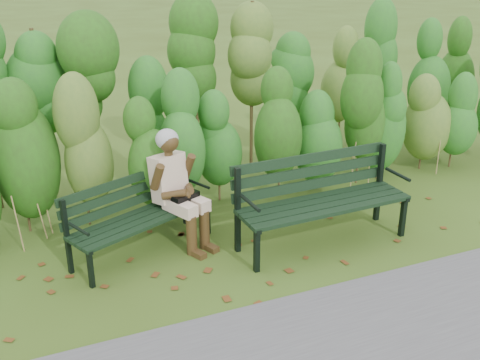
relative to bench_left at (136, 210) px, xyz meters
name	(u,v)px	position (x,y,z in m)	size (l,w,h in m)	color
ground	(252,252)	(1.15, -0.57, -0.49)	(80.00, 80.00, 0.00)	#354915
hedge_band	(196,105)	(1.15, 1.29, 0.76)	(11.04, 1.67, 2.42)	#47381E
leaf_litter	(264,254)	(1.26, -0.65, -0.49)	(5.83, 2.31, 0.01)	brown
bench_left	(136,210)	(0.00, 0.00, 0.00)	(1.75, 1.17, 0.84)	black
bench_right	(319,193)	(1.98, -0.57, 0.10)	(2.03, 0.72, 1.00)	black
seated_woman	(177,182)	(0.48, 0.02, 0.25)	(0.66, 0.87, 1.34)	beige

